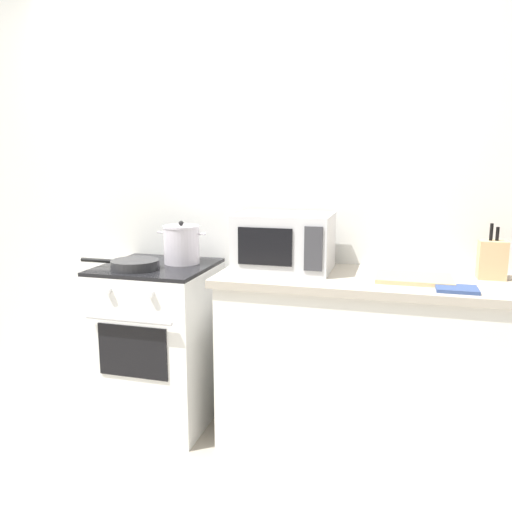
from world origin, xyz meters
name	(u,v)px	position (x,y,z in m)	size (l,w,h in m)	color
ground_plane	(173,488)	(0.00, 0.00, 0.00)	(10.00, 10.00, 0.00)	#9E9384
back_wall	(285,203)	(0.30, 0.97, 1.25)	(4.40, 0.10, 2.50)	silver
lower_cabinet_right	(382,368)	(0.90, 0.62, 0.44)	(1.64, 0.56, 0.88)	white
countertop_right	(386,282)	(0.90, 0.62, 0.90)	(1.70, 0.60, 0.04)	#ADA393
stove	(159,343)	(-0.35, 0.60, 0.46)	(0.60, 0.64, 0.92)	white
stock_pot	(182,244)	(-0.23, 0.68, 1.03)	(0.29, 0.21, 0.24)	silver
frying_pan	(134,264)	(-0.41, 0.47, 0.95)	(0.46, 0.26, 0.05)	#28282B
microwave	(284,242)	(0.36, 0.68, 1.07)	(0.50, 0.37, 0.30)	silver
cutting_board	(414,278)	(1.03, 0.60, 0.93)	(0.36, 0.26, 0.02)	tan
knife_block	(492,259)	(1.40, 0.74, 1.02)	(0.13, 0.10, 0.27)	tan
oven_mitt	(457,289)	(1.21, 0.44, 0.93)	(0.18, 0.14, 0.02)	#33477A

